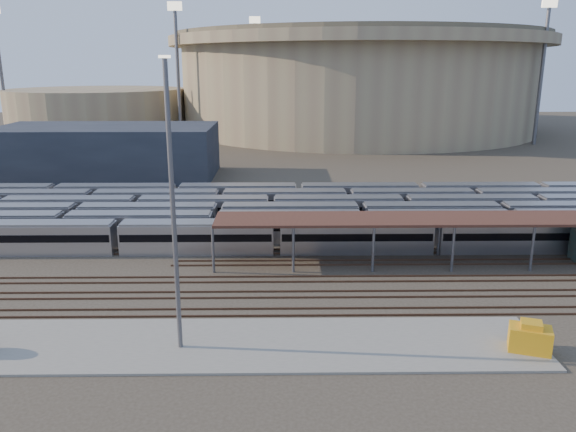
% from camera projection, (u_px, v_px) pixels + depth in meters
% --- Properties ---
extents(ground, '(420.00, 420.00, 0.00)m').
position_uv_depth(ground, '(288.00, 276.00, 59.30)').
color(ground, '#383026').
rests_on(ground, ground).
extents(apron, '(50.00, 9.00, 0.20)m').
position_uv_depth(apron, '(228.00, 344.00, 44.74)').
color(apron, gray).
rests_on(apron, ground).
extents(subway_trains, '(131.35, 23.90, 3.60)m').
position_uv_depth(subway_trains, '(274.00, 215.00, 76.66)').
color(subway_trains, '#A8A7AC').
rests_on(subway_trains, ground).
extents(inspection_shed, '(60.30, 6.00, 5.30)m').
position_uv_depth(inspection_shed, '(486.00, 220.00, 62.13)').
color(inspection_shed, '#5B5A60').
rests_on(inspection_shed, ground).
extents(empty_tracks, '(170.00, 9.62, 0.18)m').
position_uv_depth(empty_tracks, '(289.00, 294.00, 54.45)').
color(empty_tracks, '#4C3323').
rests_on(empty_tracks, ground).
extents(stadium, '(124.00, 124.00, 32.50)m').
position_uv_depth(stadium, '(356.00, 80.00, 190.39)').
color(stadium, gray).
rests_on(stadium, ground).
extents(secondary_arena, '(56.00, 56.00, 14.00)m').
position_uv_depth(secondary_arena, '(98.00, 111.00, 182.14)').
color(secondary_arena, gray).
rests_on(secondary_arena, ground).
extents(service_building, '(42.00, 20.00, 10.00)m').
position_uv_depth(service_building, '(107.00, 152.00, 110.62)').
color(service_building, '#1E232D').
rests_on(service_building, ground).
extents(floodlight_0, '(4.00, 1.00, 38.40)m').
position_uv_depth(floodlight_0, '(178.00, 68.00, 159.65)').
color(floodlight_0, '#5B5A60').
rests_on(floodlight_0, ground).
extents(floodlight_1, '(4.00, 1.00, 38.40)m').
position_uv_depth(floodlight_1, '(0.00, 68.00, 168.60)').
color(floodlight_1, '#5B5A60').
rests_on(floodlight_1, ground).
extents(floodlight_2, '(4.00, 1.00, 38.40)m').
position_uv_depth(floodlight_2, '(542.00, 68.00, 151.28)').
color(floodlight_2, '#5B5A60').
rests_on(floodlight_2, ground).
extents(floodlight_3, '(4.00, 1.00, 38.40)m').
position_uv_depth(floodlight_3, '(255.00, 67.00, 208.15)').
color(floodlight_3, '#5B5A60').
rests_on(floodlight_3, ground).
extents(yard_light_pole, '(0.82, 0.36, 22.10)m').
position_uv_depth(yard_light_pole, '(173.00, 210.00, 41.26)').
color(yard_light_pole, '#5B5A60').
rests_on(yard_light_pole, apron).
extents(yellow_equipment, '(3.55, 2.85, 1.93)m').
position_uv_depth(yellow_equipment, '(530.00, 339.00, 43.37)').
color(yellow_equipment, '#C98C12').
rests_on(yellow_equipment, apron).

